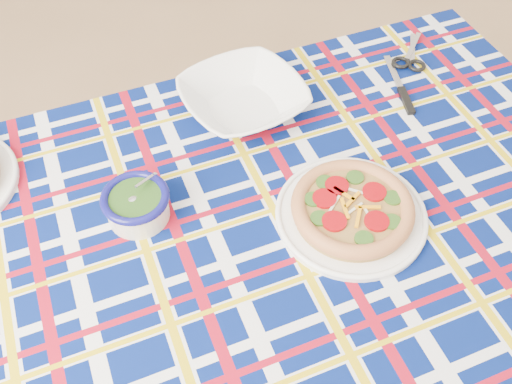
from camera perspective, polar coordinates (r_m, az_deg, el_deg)
floor at (r=1.89m, az=4.72°, el=-1.51°), size 4.00×4.00×0.00m
dining_table at (r=1.05m, az=-0.50°, el=-6.54°), size 1.59×1.19×0.67m
tablecloth at (r=1.03m, az=-0.51°, el=-5.87°), size 1.63×1.22×0.09m
main_focaccia_plate at (r=1.01m, az=9.62°, el=-1.59°), size 0.30×0.30×0.05m
pesto_bowl at (r=1.01m, az=-11.88°, el=-1.10°), size 0.14×0.14×0.07m
serving_bowl at (r=1.19m, az=-1.28°, el=9.27°), size 0.26×0.26×0.06m
table_knife at (r=1.33m, az=13.66°, el=11.47°), size 0.11×0.19×0.01m
kitchen_scissors at (r=1.41m, az=15.40°, el=13.83°), size 0.18×0.17×0.01m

